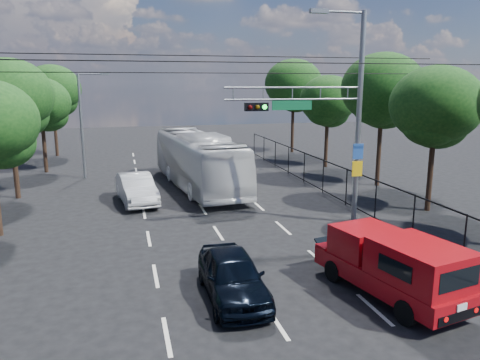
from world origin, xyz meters
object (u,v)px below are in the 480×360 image
object	(u,v)px
white_bus	(198,160)
white_van	(136,189)
signal_mast	(334,111)
red_pickup	(393,264)
navy_hatchback	(233,275)

from	to	relation	value
white_bus	white_van	size ratio (longest dim) A/B	2.56
signal_mast	red_pickup	xyz separation A→B (m)	(-1.36, -7.34, -4.18)
signal_mast	red_pickup	distance (m)	8.55
white_bus	white_van	bearing A→B (deg)	-148.74
signal_mast	white_van	size ratio (longest dim) A/B	1.99
white_bus	white_van	world-z (taller)	white_bus
navy_hatchback	white_bus	bearing A→B (deg)	85.08
signal_mast	red_pickup	size ratio (longest dim) A/B	1.69
navy_hatchback	white_van	bearing A→B (deg)	101.47
signal_mast	white_van	xyz separation A→B (m)	(-8.55, 6.28, -4.45)
signal_mast	navy_hatchback	size ratio (longest dim) A/B	2.23
navy_hatchback	white_bus	world-z (taller)	white_bus
white_van	white_bus	bearing A→B (deg)	29.70
signal_mast	navy_hatchback	xyz separation A→B (m)	(-6.11, -6.25, -4.52)
red_pickup	white_van	distance (m)	15.40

